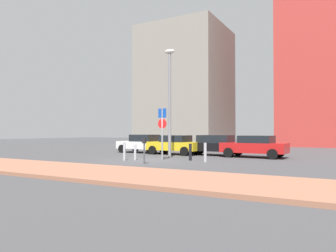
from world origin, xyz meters
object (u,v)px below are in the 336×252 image
object	(u,v)px
parked_car_red	(255,146)
street_lamp	(170,94)
traffic_bollard_near	(190,152)
traffic_bollard_edge	(205,152)
parked_car_white	(143,143)
traffic_bollard_mid	(124,151)
parking_sign_post	(162,127)
parking_meter	(144,147)
parked_car_black	(214,145)
parked_car_yellow	(175,144)
traffic_bollard_far	(135,152)

from	to	relation	value
parked_car_red	street_lamp	bearing A→B (deg)	-150.28
traffic_bollard_near	traffic_bollard_edge	xyz separation A→B (m)	(1.11, -0.43, 0.04)
parked_car_white	traffic_bollard_mid	bearing A→B (deg)	-65.67
parking_sign_post	parking_meter	size ratio (longest dim) A/B	2.28
parked_car_white	parked_car_black	size ratio (longest dim) A/B	0.97
parked_car_yellow	parking_sign_post	bearing A→B (deg)	-71.06
parked_car_black	traffic_bollard_edge	xyz separation A→B (m)	(1.34, -4.94, -0.23)
traffic_bollard_far	parking_sign_post	bearing A→B (deg)	27.91
parked_car_red	parking_sign_post	world-z (taller)	parking_sign_post
street_lamp	traffic_bollard_edge	bearing A→B (deg)	-28.15
parked_car_black	traffic_bollard_edge	size ratio (longest dim) A/B	4.14
parked_car_white	parking_sign_post	world-z (taller)	parking_sign_post
parking_meter	traffic_bollard_mid	world-z (taller)	parking_meter
parked_car_red	traffic_bollard_edge	xyz separation A→B (m)	(-1.64, -4.47, -0.22)
traffic_bollard_near	traffic_bollard_edge	size ratio (longest dim) A/B	0.92
traffic_bollard_edge	parked_car_yellow	bearing A→B (deg)	133.97
parked_car_red	parking_meter	xyz separation A→B (m)	(-4.03, -7.00, 0.13)
traffic_bollard_edge	parking_sign_post	bearing A→B (deg)	-177.91
parking_sign_post	traffic_bollard_mid	bearing A→B (deg)	-144.42
parked_car_yellow	parked_car_red	world-z (taller)	parked_car_red
traffic_bollard_far	traffic_bollard_edge	distance (m)	4.23
parked_car_red	traffic_bollard_mid	bearing A→B (deg)	-136.40
parked_car_white	traffic_bollard_edge	distance (m)	8.77
traffic_bollard_far	parking_meter	bearing A→B (deg)	-43.72
parked_car_black	parked_car_red	distance (m)	3.02
parked_car_black	parking_meter	bearing A→B (deg)	-97.98
traffic_bollard_mid	traffic_bollard_near	bearing A→B (deg)	28.15
parked_car_yellow	parked_car_black	distance (m)	2.96
traffic_bollard_edge	street_lamp	bearing A→B (deg)	151.85
traffic_bollard_mid	traffic_bollard_edge	xyz separation A→B (m)	(4.53, 1.40, 0.00)
parked_car_yellow	parking_meter	distance (m)	7.18
parking_sign_post	parking_meter	bearing A→B (deg)	-82.60
parked_car_black	traffic_bollard_near	bearing A→B (deg)	-87.03
parked_car_red	parking_sign_post	xyz separation A→B (m)	(-4.34, -4.57, 1.20)
street_lamp	traffic_bollard_edge	size ratio (longest dim) A/B	6.67
parking_sign_post	traffic_bollard_mid	distance (m)	2.65
parking_meter	traffic_bollard_far	xyz separation A→B (m)	(-1.75, 1.67, -0.42)
parked_car_white	street_lamp	size ratio (longest dim) A/B	0.60
parked_car_white	traffic_bollard_near	distance (m)	7.62
street_lamp	traffic_bollard_near	xyz separation A→B (m)	(2.09, -1.28, -3.68)
parking_sign_post	traffic_bollard_mid	world-z (taller)	parking_sign_post
traffic_bollard_mid	parking_meter	bearing A→B (deg)	-27.83
parked_car_red	traffic_bollard_mid	xyz separation A→B (m)	(-6.16, -5.87, -0.23)
parked_car_white	parked_car_black	xyz separation A→B (m)	(5.99, 0.13, 0.01)
parked_car_white	street_lamp	world-z (taller)	street_lamp
parked_car_yellow	traffic_bollard_mid	xyz separation A→B (m)	(-0.27, -5.81, -0.22)
parked_car_yellow	parking_sign_post	distance (m)	4.92
traffic_bollard_near	traffic_bollard_mid	distance (m)	3.87
parked_car_black	parked_car_yellow	bearing A→B (deg)	-169.71
parking_meter	traffic_bollard_near	distance (m)	3.24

